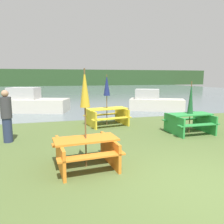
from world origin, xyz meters
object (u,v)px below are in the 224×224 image
at_px(boat_second, 155,102).
at_px(person, 7,116).
at_px(boat, 33,103).
at_px(picnic_table_green, 189,121).
at_px(picnic_table_yellow, 107,115).
at_px(picnic_table_orange, 86,150).
at_px(umbrella_gold, 85,90).
at_px(umbrella_navy, 107,86).
at_px(umbrella_darkgreen, 191,98).

xyz_separation_m(boat_second, person, (-8.05, -5.32, 0.37)).
bearing_deg(boat, picnic_table_green, -30.11).
distance_m(picnic_table_yellow, boat_second, 5.53).
bearing_deg(picnic_table_orange, boat, 101.54).
height_order(picnic_table_orange, picnic_table_yellow, picnic_table_yellow).
xyz_separation_m(umbrella_gold, boat, (-1.94, 9.51, -1.32)).
bearing_deg(boat, umbrella_gold, -59.53).
distance_m(picnic_table_orange, umbrella_navy, 4.92).
distance_m(boat, person, 6.78).
bearing_deg(umbrella_navy, boat, 125.12).
relative_size(umbrella_navy, person, 1.30).
distance_m(umbrella_darkgreen, boat_second, 6.10).
bearing_deg(person, umbrella_darkgreen, -4.76).
distance_m(picnic_table_green, person, 6.69).
height_order(umbrella_navy, boat, umbrella_navy).
distance_m(picnic_table_green, umbrella_gold, 5.12).
height_order(umbrella_gold, boat_second, umbrella_gold).
relative_size(picnic_table_yellow, person, 1.15).
bearing_deg(boat_second, boat, -163.60).
bearing_deg(umbrella_darkgreen, boat_second, 76.63).
xyz_separation_m(umbrella_navy, umbrella_darkgreen, (2.78, -2.25, -0.42)).
xyz_separation_m(picnic_table_orange, person, (-2.24, 2.74, 0.45)).
bearing_deg(picnic_table_yellow, person, -156.39).
relative_size(picnic_table_orange, picnic_table_yellow, 0.80).
bearing_deg(umbrella_darkgreen, umbrella_navy, 141.10).
bearing_deg(umbrella_darkgreen, picnic_table_yellow, 141.10).
bearing_deg(boat, umbrella_navy, -35.94).
height_order(picnic_table_yellow, umbrella_gold, umbrella_gold).
bearing_deg(umbrella_navy, boat_second, 40.97).
distance_m(picnic_table_orange, picnic_table_yellow, 4.72).
bearing_deg(picnic_table_orange, picnic_table_yellow, 69.87).
xyz_separation_m(umbrella_navy, boat_second, (4.18, 3.63, -1.28)).
xyz_separation_m(picnic_table_green, umbrella_darkgreen, (0.00, -0.00, 0.91)).
distance_m(picnic_table_yellow, umbrella_gold, 4.93).
xyz_separation_m(picnic_table_green, umbrella_gold, (-4.41, -2.19, 1.42)).
bearing_deg(picnic_table_yellow, boat_second, 40.97).
bearing_deg(umbrella_darkgreen, person, 175.24).
height_order(umbrella_gold, person, umbrella_gold).
height_order(umbrella_navy, person, umbrella_navy).
relative_size(boat_second, person, 2.13).
height_order(picnic_table_green, umbrella_darkgreen, umbrella_darkgreen).
distance_m(picnic_table_green, umbrella_darkgreen, 0.91).
distance_m(umbrella_navy, umbrella_darkgreen, 3.60).
distance_m(umbrella_darkgreen, boat, 9.72).
distance_m(picnic_table_orange, boat, 9.70).
relative_size(picnic_table_orange, umbrella_navy, 0.71).
bearing_deg(umbrella_navy, person, -156.39).
bearing_deg(umbrella_darkgreen, umbrella_gold, -153.58).
height_order(picnic_table_orange, umbrella_darkgreen, umbrella_darkgreen).
distance_m(boat, boat_second, 7.88).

